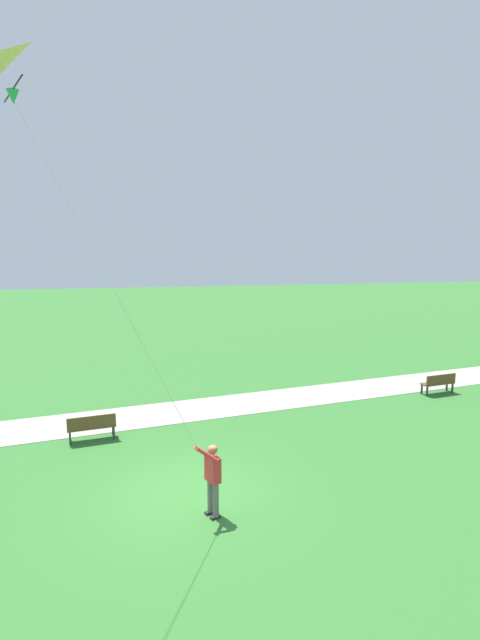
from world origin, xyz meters
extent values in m
plane|color=#33702D|center=(0.00, 0.00, 0.00)|extent=(120.00, 120.00, 0.00)
cube|color=#ADA393|center=(-6.31, 2.00, 0.01)|extent=(7.18, 32.00, 0.02)
cube|color=#232328|center=(1.21, 0.53, 0.03)|extent=(0.20, 0.26, 0.06)
cylinder|color=slate|center=(1.21, 0.55, 0.45)|extent=(0.14, 0.14, 0.82)
cube|color=#232328|center=(0.99, 0.43, 0.03)|extent=(0.20, 0.26, 0.06)
cylinder|color=slate|center=(0.99, 0.45, 0.45)|extent=(0.14, 0.14, 0.82)
cube|color=red|center=(1.10, 0.50, 1.16)|extent=(0.45, 0.36, 0.60)
sphere|color=#996B4C|center=(1.10, 0.50, 1.62)|extent=(0.22, 0.22, 0.22)
ellipsoid|color=olive|center=(1.09, 0.51, 1.66)|extent=(0.30, 0.30, 0.13)
cylinder|color=red|center=(1.27, 0.33, 1.61)|extent=(0.14, 0.56, 0.43)
cylinder|color=red|center=(1.10, 0.26, 1.61)|extent=(0.50, 0.41, 0.43)
sphere|color=#996B4C|center=(1.25, 0.15, 1.74)|extent=(0.10, 0.10, 0.10)
pyramid|color=yellow|center=(2.45, -2.57, 9.02)|extent=(1.86, 1.33, 0.69)
cone|color=green|center=(2.58, -2.89, 8.59)|extent=(0.26, 0.26, 0.22)
cylinder|color=black|center=(2.58, -2.89, 8.70)|extent=(1.51, 0.65, 0.02)
cylinder|color=silver|center=(1.91, -1.37, 5.14)|extent=(1.35, 3.05, 6.81)
cube|color=brown|center=(-3.98, -2.70, 0.45)|extent=(0.66, 1.55, 0.05)
cube|color=brown|center=(-3.79, -2.67, 0.68)|extent=(0.26, 1.49, 0.40)
cube|color=#2D2D33|center=(-4.04, -3.39, 0.23)|extent=(0.07, 0.07, 0.45)
cube|color=#2D2D33|center=(-3.72, -3.34, 0.23)|extent=(0.07, 0.07, 0.45)
cube|color=#2D2D33|center=(-4.24, -2.06, 0.23)|extent=(0.07, 0.07, 0.45)
cube|color=#2D2D33|center=(-3.92, -2.02, 0.23)|extent=(0.07, 0.07, 0.45)
cube|color=brown|center=(-6.08, 11.14, 0.45)|extent=(0.66, 1.55, 0.05)
cube|color=brown|center=(-5.89, 11.17, 0.68)|extent=(0.26, 1.49, 0.40)
cube|color=#2D2D33|center=(-6.14, 10.45, 0.23)|extent=(0.07, 0.07, 0.45)
cube|color=#2D2D33|center=(-5.82, 10.50, 0.23)|extent=(0.07, 0.07, 0.45)
cube|color=#2D2D33|center=(-6.34, 11.78, 0.23)|extent=(0.07, 0.07, 0.45)
cube|color=#2D2D33|center=(-6.02, 11.82, 0.23)|extent=(0.07, 0.07, 0.45)
camera|label=1|loc=(11.22, -0.94, 6.25)|focal=26.65mm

